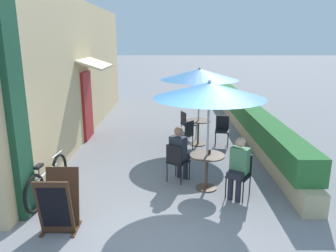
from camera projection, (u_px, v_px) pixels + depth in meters
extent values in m
plane|color=gray|center=(158.00, 232.00, 5.36)|extent=(120.00, 120.00, 0.00)
cube|color=#D6B784|center=(85.00, 70.00, 10.52)|extent=(0.24, 11.76, 4.20)
cube|color=#19472D|center=(15.00, 99.00, 5.42)|extent=(0.12, 0.56, 4.20)
cube|color=maroon|center=(87.00, 106.00, 10.23)|extent=(0.08, 0.96, 2.10)
cube|color=beige|center=(95.00, 63.00, 9.89)|extent=(0.78, 1.80, 0.30)
cube|color=tan|center=(247.00, 127.00, 10.88)|extent=(0.44, 10.76, 0.45)
cube|color=#2D6B33|center=(248.00, 112.00, 10.75)|extent=(0.60, 10.23, 0.56)
cylinder|color=brown|center=(206.00, 188.00, 6.94)|extent=(0.44, 0.44, 0.02)
cylinder|color=brown|center=(207.00, 172.00, 6.84)|extent=(0.06, 0.06, 0.73)
cylinder|color=brown|center=(207.00, 155.00, 6.75)|extent=(0.72, 0.72, 0.02)
cylinder|color=#B7B7BC|center=(208.00, 139.00, 6.66)|extent=(0.04, 0.04, 2.20)
cone|color=#387ABC|center=(209.00, 90.00, 6.40)|extent=(2.22, 2.22, 0.31)
sphere|color=#B7B7BC|center=(210.00, 82.00, 6.36)|extent=(0.07, 0.07, 0.07)
cube|color=black|center=(178.00, 162.00, 7.20)|extent=(0.55, 0.55, 0.04)
cube|color=black|center=(174.00, 155.00, 7.00)|extent=(0.33, 0.24, 0.42)
cylinder|color=black|center=(189.00, 170.00, 7.31)|extent=(0.02, 0.02, 0.45)
cylinder|color=black|center=(176.00, 167.00, 7.50)|extent=(0.02, 0.02, 0.45)
cylinder|color=black|center=(181.00, 176.00, 7.02)|extent=(0.02, 0.02, 0.45)
cylinder|color=black|center=(167.00, 172.00, 7.22)|extent=(0.02, 0.02, 0.45)
cylinder|color=#23232D|center=(186.00, 169.00, 7.36)|extent=(0.11, 0.11, 0.47)
cylinder|color=#23232D|center=(180.00, 167.00, 7.45)|extent=(0.11, 0.11, 0.47)
cube|color=#23232D|center=(181.00, 157.00, 7.26)|extent=(0.45, 0.47, 0.12)
cube|color=#282D38|center=(178.00, 148.00, 7.10)|extent=(0.40, 0.37, 0.50)
sphere|color=#A87556|center=(179.00, 131.00, 7.02)|extent=(0.20, 0.20, 0.20)
cube|color=black|center=(238.00, 176.00, 6.45)|extent=(0.55, 0.55, 0.04)
cube|color=black|center=(243.00, 163.00, 6.54)|extent=(0.33, 0.24, 0.42)
cylinder|color=black|center=(226.00, 188.00, 6.46)|extent=(0.02, 0.02, 0.45)
cylinder|color=black|center=(243.00, 192.00, 6.26)|extent=(0.02, 0.02, 0.45)
cylinder|color=black|center=(233.00, 181.00, 6.75)|extent=(0.02, 0.02, 0.45)
cylinder|color=black|center=(250.00, 185.00, 6.55)|extent=(0.02, 0.02, 0.45)
cylinder|color=#23232D|center=(230.00, 188.00, 6.40)|extent=(0.11, 0.11, 0.47)
cylinder|color=#23232D|center=(238.00, 190.00, 6.32)|extent=(0.11, 0.11, 0.47)
cube|color=#23232D|center=(237.00, 174.00, 6.35)|extent=(0.45, 0.47, 0.12)
cube|color=#4C8456|center=(240.00, 160.00, 6.38)|extent=(0.40, 0.37, 0.50)
sphere|color=tan|center=(240.00, 142.00, 6.27)|extent=(0.20, 0.20, 0.20)
cylinder|color=#232328|center=(209.00, 151.00, 6.81)|extent=(0.07, 0.07, 0.09)
cylinder|color=brown|center=(198.00, 144.00, 9.82)|extent=(0.44, 0.44, 0.02)
cylinder|color=brown|center=(198.00, 132.00, 9.72)|extent=(0.06, 0.06, 0.73)
cylinder|color=brown|center=(198.00, 121.00, 9.63)|extent=(0.72, 0.72, 0.02)
cylinder|color=#B7B7BC|center=(199.00, 109.00, 9.54)|extent=(0.04, 0.04, 2.20)
cone|color=#387ABC|center=(199.00, 74.00, 9.28)|extent=(2.22, 2.22, 0.31)
sphere|color=#B7B7BC|center=(200.00, 68.00, 9.24)|extent=(0.07, 0.07, 0.07)
cube|color=black|center=(184.00, 135.00, 9.19)|extent=(0.56, 0.56, 0.04)
cube|color=black|center=(189.00, 129.00, 9.02)|extent=(0.27, 0.31, 0.42)
cylinder|color=black|center=(183.00, 140.00, 9.49)|extent=(0.02, 0.02, 0.45)
cylinder|color=black|center=(175.00, 143.00, 9.22)|extent=(0.02, 0.02, 0.45)
cylinder|color=black|center=(193.00, 143.00, 9.27)|extent=(0.02, 0.02, 0.45)
cylinder|color=black|center=(185.00, 146.00, 9.00)|extent=(0.02, 0.02, 0.45)
cube|color=black|center=(222.00, 131.00, 9.59)|extent=(0.46, 0.46, 0.04)
cube|color=black|center=(222.00, 123.00, 9.71)|extent=(0.38, 0.09, 0.42)
cylinder|color=black|center=(215.00, 140.00, 9.50)|extent=(0.02, 0.02, 0.45)
cylinder|color=black|center=(228.00, 141.00, 9.45)|extent=(0.02, 0.02, 0.45)
cylinder|color=black|center=(216.00, 136.00, 9.85)|extent=(0.02, 0.02, 0.45)
cylinder|color=black|center=(228.00, 137.00, 9.79)|extent=(0.02, 0.02, 0.45)
cube|color=black|center=(189.00, 124.00, 10.34)|extent=(0.51, 0.51, 0.04)
cube|color=black|center=(183.00, 118.00, 10.23)|extent=(0.16, 0.37, 0.42)
cylinder|color=black|center=(196.00, 132.00, 10.30)|extent=(0.02, 0.02, 0.45)
cylinder|color=black|center=(191.00, 129.00, 10.62)|extent=(0.02, 0.02, 0.45)
cylinder|color=black|center=(186.00, 133.00, 10.18)|extent=(0.02, 0.02, 0.45)
cylinder|color=black|center=(181.00, 130.00, 10.50)|extent=(0.02, 0.02, 0.45)
torus|color=black|center=(59.00, 171.00, 6.95)|extent=(0.12, 0.72, 0.72)
torus|color=black|center=(35.00, 194.00, 5.91)|extent=(0.12, 0.72, 0.72)
cylinder|color=silver|center=(47.00, 172.00, 6.38)|extent=(0.11, 0.84, 0.04)
cylinder|color=silver|center=(43.00, 184.00, 6.24)|extent=(0.09, 0.62, 0.41)
cylinder|color=silver|center=(39.00, 173.00, 6.06)|extent=(0.04, 0.04, 0.25)
cube|color=black|center=(39.00, 166.00, 6.03)|extent=(0.12, 0.23, 0.05)
cylinder|color=silver|center=(57.00, 154.00, 6.81)|extent=(0.07, 0.46, 0.03)
cube|color=#422819|center=(63.00, 196.00, 5.50)|extent=(0.55, 0.23, 0.99)
cube|color=black|center=(63.00, 195.00, 5.52)|extent=(0.45, 0.16, 0.75)
cube|color=#422819|center=(55.00, 208.00, 5.12)|extent=(0.55, 0.23, 0.99)
cube|color=black|center=(54.00, 208.00, 5.09)|extent=(0.45, 0.16, 0.75)
cube|color=#422819|center=(77.00, 229.00, 5.43)|extent=(0.06, 0.48, 0.02)
cube|color=#422819|center=(46.00, 229.00, 5.44)|extent=(0.06, 0.48, 0.02)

